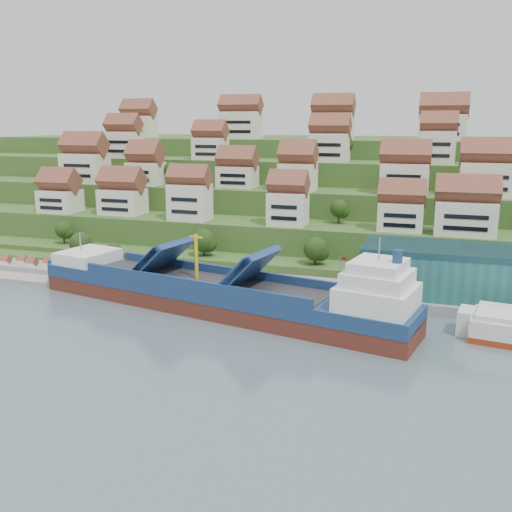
% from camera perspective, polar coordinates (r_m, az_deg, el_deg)
% --- Properties ---
extents(ground, '(300.00, 300.00, 0.00)m').
position_cam_1_polar(ground, '(114.49, -1.52, -5.48)').
color(ground, slate).
rests_on(ground, ground).
extents(quay, '(180.00, 14.00, 2.20)m').
position_cam_1_polar(quay, '(123.53, 9.63, -3.72)').
color(quay, gray).
rests_on(quay, ground).
extents(pebble_beach, '(45.00, 20.00, 1.00)m').
position_cam_1_polar(pebble_beach, '(152.48, -20.94, -1.40)').
color(pebble_beach, gray).
rests_on(pebble_beach, ground).
extents(hillside, '(260.00, 128.00, 31.00)m').
position_cam_1_polar(hillside, '(210.49, 7.96, 6.01)').
color(hillside, '#2D4C1E').
rests_on(hillside, ground).
extents(hillside_village, '(155.67, 62.86, 29.20)m').
position_cam_1_polar(hillside_village, '(167.38, 5.80, 8.98)').
color(hillside_village, silver).
rests_on(hillside_village, ground).
extents(hillside_trees, '(130.07, 62.59, 30.75)m').
position_cam_1_polar(hillside_trees, '(155.56, 4.04, 6.29)').
color(hillside_trees, '#254015').
rests_on(hillside_trees, ground).
extents(flagpole, '(1.28, 0.16, 8.00)m').
position_cam_1_polar(flagpole, '(117.47, 8.47, -1.63)').
color(flagpole, gray).
rests_on(flagpole, quay).
extents(beach_huts, '(14.40, 3.70, 2.20)m').
position_cam_1_polar(beach_huts, '(152.43, -21.87, -0.86)').
color(beach_huts, white).
rests_on(beach_huts, pebble_beach).
extents(cargo_ship, '(81.77, 28.30, 17.98)m').
position_cam_1_polar(cargo_ship, '(112.98, -3.24, -3.95)').
color(cargo_ship, '#55231A').
rests_on(cargo_ship, ground).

